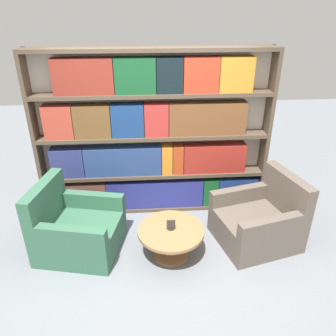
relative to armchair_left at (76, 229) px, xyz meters
name	(u,v)px	position (x,y,z in m)	size (l,w,h in m)	color
ground_plane	(159,263)	(1.00, -0.34, -0.29)	(14.00, 14.00, 0.00)	slate
bookshelf	(153,138)	(1.00, 0.88, 0.82)	(3.17, 0.30, 2.29)	silver
armchair_left	(76,229)	(0.00, 0.00, 0.00)	(1.09, 1.03, 0.89)	#336047
armchair_right	(260,221)	(2.30, 0.00, 0.00)	(1.12, 1.06, 0.89)	brown
coffee_table	(171,237)	(1.15, -0.22, -0.01)	(0.79, 0.79, 0.39)	olive
table_sign	(171,225)	(1.15, -0.22, 0.16)	(0.10, 0.06, 0.13)	black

